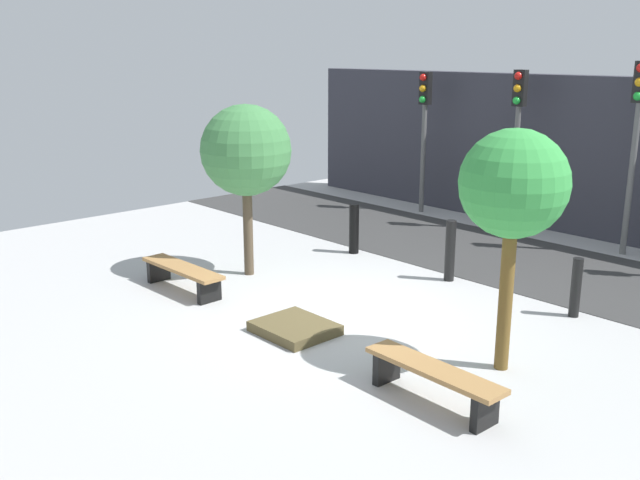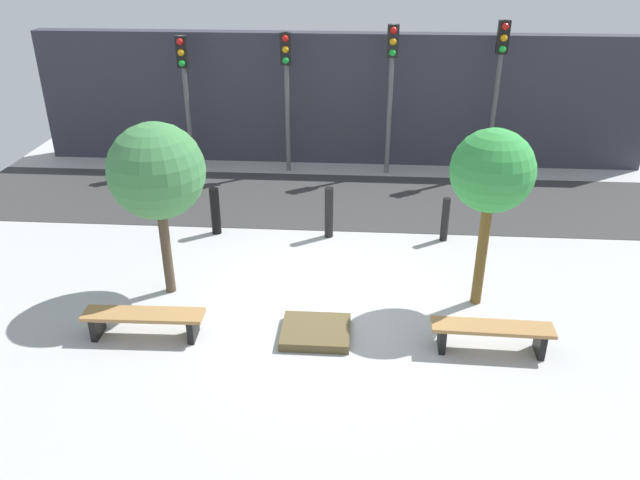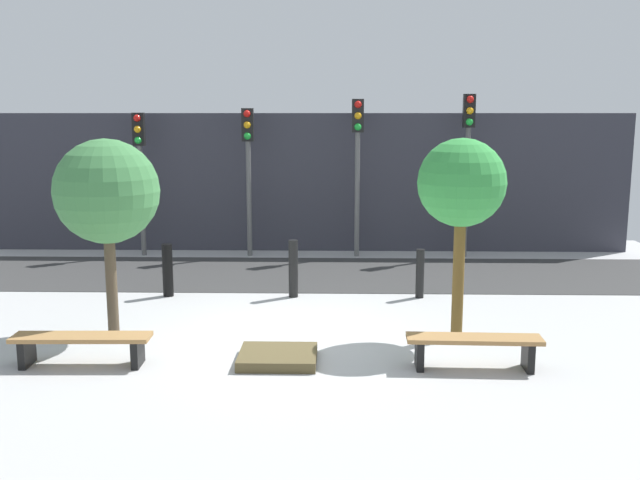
{
  "view_description": "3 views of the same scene",
  "coord_description": "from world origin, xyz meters",
  "px_view_note": "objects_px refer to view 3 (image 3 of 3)",
  "views": [
    {
      "loc": [
        7.38,
        -7.14,
        3.99
      ],
      "look_at": [
        -0.01,
        -0.39,
        1.3
      ],
      "focal_mm": 40.0,
      "sensor_mm": 36.0,
      "label": 1
    },
    {
      "loc": [
        0.65,
        -9.1,
        5.82
      ],
      "look_at": [
        0.06,
        -0.78,
        1.65
      ],
      "focal_mm": 35.0,
      "sensor_mm": 36.0,
      "label": 2
    },
    {
      "loc": [
        0.82,
        -10.45,
        3.46
      ],
      "look_at": [
        0.57,
        -0.13,
        1.61
      ],
      "focal_mm": 40.0,
      "sensor_mm": 36.0,
      "label": 3
    }
  ],
  "objects_px": {
    "tree_behind_right_bench": "(462,185)",
    "bollard_center": "(420,274)",
    "bench_right": "(474,346)",
    "traffic_light_mid_west": "(248,155)",
    "bench_left": "(82,343)",
    "traffic_light_east": "(468,146)",
    "bollard_left": "(293,269)",
    "traffic_light_west": "(140,157)",
    "planter_bed": "(278,357)",
    "bollard_far_left": "(168,270)",
    "tree_behind_left_bench": "(107,192)",
    "traffic_light_mid_east": "(358,149)"
  },
  "relations": [
    {
      "from": "bench_right",
      "to": "traffic_light_mid_east",
      "type": "relative_size",
      "value": 0.49
    },
    {
      "from": "bench_right",
      "to": "traffic_light_east",
      "type": "distance_m",
      "value": 8.18
    },
    {
      "from": "tree_behind_right_bench",
      "to": "traffic_light_west",
      "type": "bearing_deg",
      "value": 136.26
    },
    {
      "from": "tree_behind_right_bench",
      "to": "bollard_center",
      "type": "height_order",
      "value": "tree_behind_right_bench"
    },
    {
      "from": "bollard_left",
      "to": "traffic_light_mid_west",
      "type": "height_order",
      "value": "traffic_light_mid_west"
    },
    {
      "from": "tree_behind_left_bench",
      "to": "tree_behind_right_bench",
      "type": "bearing_deg",
      "value": 0.0
    },
    {
      "from": "bollard_center",
      "to": "bench_right",
      "type": "bearing_deg",
      "value": -85.45
    },
    {
      "from": "bench_left",
      "to": "traffic_light_east",
      "type": "xyz_separation_m",
      "value": [
        6.63,
        7.74,
        2.36
      ]
    },
    {
      "from": "traffic_light_mid_east",
      "to": "tree_behind_right_bench",
      "type": "bearing_deg",
      "value": -77.63
    },
    {
      "from": "tree_behind_right_bench",
      "to": "traffic_light_mid_west",
      "type": "relative_size",
      "value": 0.87
    },
    {
      "from": "bollard_left",
      "to": "planter_bed",
      "type": "bearing_deg",
      "value": -90.0
    },
    {
      "from": "planter_bed",
      "to": "traffic_light_mid_east",
      "type": "relative_size",
      "value": 0.29
    },
    {
      "from": "bollard_left",
      "to": "traffic_light_east",
      "type": "relative_size",
      "value": 0.28
    },
    {
      "from": "bench_left",
      "to": "bollard_left",
      "type": "bearing_deg",
      "value": 53.18
    },
    {
      "from": "bollard_left",
      "to": "traffic_light_west",
      "type": "distance_m",
      "value": 5.86
    },
    {
      "from": "tree_behind_left_bench",
      "to": "traffic_light_west",
      "type": "relative_size",
      "value": 0.89
    },
    {
      "from": "bollard_left",
      "to": "bollard_center",
      "type": "distance_m",
      "value": 2.4
    },
    {
      "from": "tree_behind_right_bench",
      "to": "bollard_left",
      "type": "relative_size",
      "value": 2.82
    },
    {
      "from": "bench_right",
      "to": "traffic_light_mid_west",
      "type": "height_order",
      "value": "traffic_light_mid_west"
    },
    {
      "from": "traffic_light_west",
      "to": "traffic_light_east",
      "type": "distance_m",
      "value": 7.86
    },
    {
      "from": "tree_behind_left_bench",
      "to": "bollard_far_left",
      "type": "relative_size",
      "value": 3.05
    },
    {
      "from": "bench_right",
      "to": "tree_behind_right_bench",
      "type": "relative_size",
      "value": 0.6
    },
    {
      "from": "traffic_light_mid_west",
      "to": "traffic_light_east",
      "type": "xyz_separation_m",
      "value": [
        5.24,
        0.0,
        0.21
      ]
    },
    {
      "from": "tree_behind_right_bench",
      "to": "traffic_light_east",
      "type": "bearing_deg",
      "value": 79.05
    },
    {
      "from": "bollard_far_left",
      "to": "traffic_light_east",
      "type": "height_order",
      "value": "traffic_light_east"
    },
    {
      "from": "bollard_center",
      "to": "traffic_light_east",
      "type": "height_order",
      "value": "traffic_light_east"
    },
    {
      "from": "tree_behind_left_bench",
      "to": "bollard_far_left",
      "type": "xyz_separation_m",
      "value": [
        0.3,
        2.41,
        -1.75
      ]
    },
    {
      "from": "planter_bed",
      "to": "tree_behind_left_bench",
      "type": "bearing_deg",
      "value": 156.01
    },
    {
      "from": "bench_right",
      "to": "planter_bed",
      "type": "relative_size",
      "value": 1.7
    },
    {
      "from": "traffic_light_east",
      "to": "bench_left",
      "type": "bearing_deg",
      "value": -130.55
    },
    {
      "from": "bench_right",
      "to": "traffic_light_mid_west",
      "type": "distance_m",
      "value": 8.98
    },
    {
      "from": "bollard_far_left",
      "to": "traffic_light_mid_west",
      "type": "bearing_deg",
      "value": 74.54
    },
    {
      "from": "bench_right",
      "to": "tree_behind_left_bench",
      "type": "height_order",
      "value": "tree_behind_left_bench"
    },
    {
      "from": "planter_bed",
      "to": "bollard_left",
      "type": "height_order",
      "value": "bollard_left"
    },
    {
      "from": "bench_left",
      "to": "traffic_light_mid_west",
      "type": "height_order",
      "value": "traffic_light_mid_west"
    },
    {
      "from": "bollard_left",
      "to": "traffic_light_west",
      "type": "height_order",
      "value": "traffic_light_west"
    },
    {
      "from": "bollard_far_left",
      "to": "bench_right",
      "type": "bearing_deg",
      "value": -36.78
    },
    {
      "from": "bollard_far_left",
      "to": "bench_left",
      "type": "bearing_deg",
      "value": -94.55
    },
    {
      "from": "traffic_light_west",
      "to": "bollard_far_left",
      "type": "bearing_deg",
      "value": -68.74
    },
    {
      "from": "bench_right",
      "to": "traffic_light_west",
      "type": "height_order",
      "value": "traffic_light_west"
    },
    {
      "from": "bench_right",
      "to": "traffic_light_east",
      "type": "relative_size",
      "value": 0.47
    },
    {
      "from": "bollard_far_left",
      "to": "traffic_light_east",
      "type": "bearing_deg",
      "value": 31.89
    },
    {
      "from": "tree_behind_left_bench",
      "to": "traffic_light_west",
      "type": "distance_m",
      "value": 6.46
    },
    {
      "from": "tree_behind_right_bench",
      "to": "traffic_light_west",
      "type": "height_order",
      "value": "traffic_light_west"
    },
    {
      "from": "traffic_light_mid_east",
      "to": "traffic_light_west",
      "type": "bearing_deg",
      "value": -179.99
    },
    {
      "from": "bench_left",
      "to": "tree_behind_left_bench",
      "type": "height_order",
      "value": "tree_behind_left_bench"
    },
    {
      "from": "traffic_light_west",
      "to": "traffic_light_east",
      "type": "xyz_separation_m",
      "value": [
        7.85,
        0.0,
        0.28
      ]
    },
    {
      "from": "bollard_left",
      "to": "traffic_light_mid_west",
      "type": "bearing_deg",
      "value": 108.41
    },
    {
      "from": "bench_left",
      "to": "tree_behind_left_bench",
      "type": "distance_m",
      "value": 2.39
    },
    {
      "from": "traffic_light_east",
      "to": "traffic_light_west",
      "type": "bearing_deg",
      "value": -179.99
    }
  ]
}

